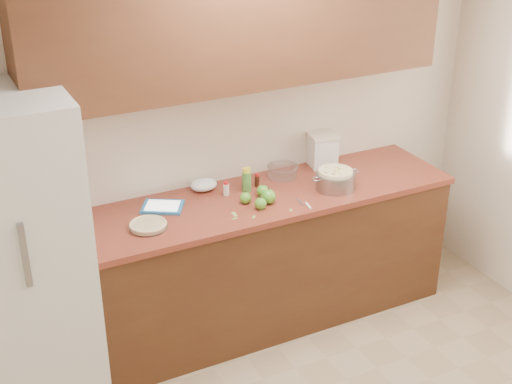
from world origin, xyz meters
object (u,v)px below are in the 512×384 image
colander (335,180)px  pie (148,225)px  tablet (163,207)px  flour_canister (322,149)px

colander → pie: bearing=178.7°
pie → colander: 1.24m
colander → tablet: (-1.08, 0.23, -0.05)m
pie → colander: (1.24, -0.03, 0.04)m
pie → colander: size_ratio=0.65×
colander → tablet: 1.11m
flour_canister → tablet: flour_canister is taller
pie → tablet: 0.26m
pie → flour_canister: bearing=13.5°
pie → tablet: size_ratio=0.74×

